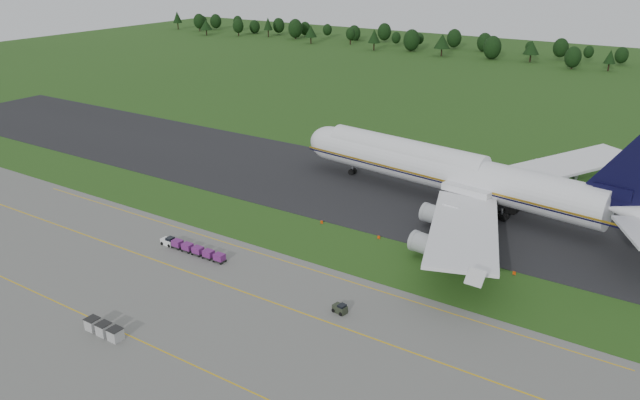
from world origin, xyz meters
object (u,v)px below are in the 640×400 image
Objects in this scene: baggage_train at (191,248)px; uld_row at (104,329)px; utility_cart at (340,309)px; edge_markers at (410,246)px; aircraft at (456,172)px.

baggage_train is 2.23× the size of uld_row.
utility_cart is 25.76m from edge_markers.
uld_row reaches higher than baggage_train.
uld_row is (7.76, -25.28, 0.08)m from baggage_train.
uld_row is (-24.56, -22.88, 0.33)m from utility_cart.
utility_cart is at bearing 42.97° from uld_row.
utility_cart reaches higher than edge_markers.
aircraft reaches higher than edge_markers.
uld_row is at bearing -106.77° from aircraft.
baggage_train is 6.41× the size of utility_cart.
utility_cart is (2.42, -50.55, -6.11)m from aircraft.
uld_row reaches higher than edge_markers.
aircraft is 76.91m from uld_row.
aircraft is 50.98m from utility_cart.
edge_markers is at bearing -86.46° from aircraft.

